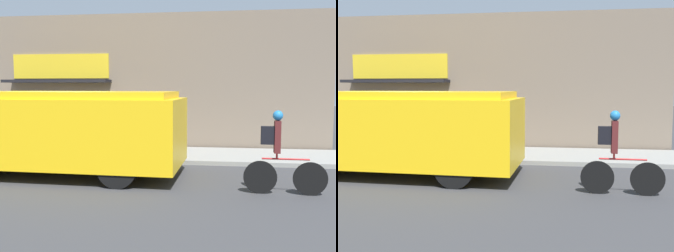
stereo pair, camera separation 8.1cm
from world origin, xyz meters
The scene contains 6 objects.
ground_plane centered at (0.00, 0.00, 0.00)m, with size 70.00×70.00×0.00m, color #38383A.
sidewalk centered at (0.00, 1.25, 0.06)m, with size 28.00×2.50×0.12m.
storefront centered at (-0.04, 2.67, 2.32)m, with size 16.04×0.95×4.63m.
school_bus centered at (0.57, -1.59, 1.09)m, with size 6.53×2.95×2.04m.
cyclist centered at (5.57, -2.70, 0.81)m, with size 1.65×0.20×1.69m.
trash_bin centered at (0.29, 1.95, 0.61)m, with size 0.51×0.51×0.97m.
Camera 2 is at (4.49, -10.66, 2.16)m, focal length 42.00 mm.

